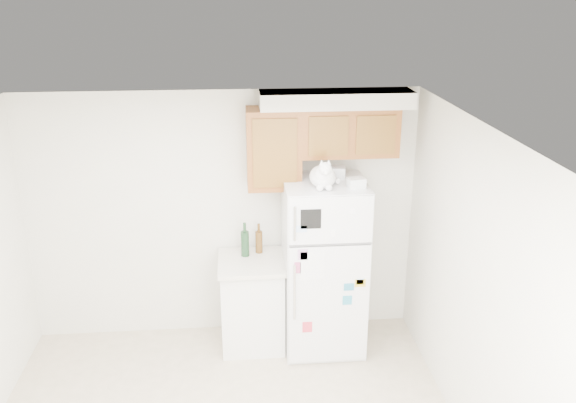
{
  "coord_description": "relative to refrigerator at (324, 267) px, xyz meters",
  "views": [
    {
      "loc": [
        0.15,
        -3.63,
        3.45
      ],
      "look_at": [
        0.61,
        1.55,
        1.55
      ],
      "focal_mm": 38.0,
      "sensor_mm": 36.0,
      "label": 1
    }
  ],
  "objects": [
    {
      "name": "base_counter",
      "position": [
        -0.69,
        0.07,
        -0.39
      ],
      "size": [
        0.64,
        0.64,
        0.92
      ],
      "color": "white",
      "rests_on": "ground_plane"
    },
    {
      "name": "room_shell",
      "position": [
        -0.84,
        -1.36,
        0.82
      ],
      "size": [
        3.84,
        4.04,
        2.52
      ],
      "color": "beige",
      "rests_on": "ground_plane"
    },
    {
      "name": "bottle_green",
      "position": [
        -0.75,
        0.17,
        0.24
      ],
      "size": [
        0.08,
        0.08,
        0.34
      ],
      "primitive_type": null,
      "color": "#19381E",
      "rests_on": "base_counter"
    },
    {
      "name": "storage_box_front",
      "position": [
        0.25,
        -0.16,
        0.89
      ],
      "size": [
        0.17,
        0.13,
        0.09
      ],
      "primitive_type": "cube",
      "rotation": [
        0.0,
        0.0,
        0.17
      ],
      "color": "white",
      "rests_on": "refrigerator"
    },
    {
      "name": "cat",
      "position": [
        -0.04,
        -0.13,
        0.96
      ],
      "size": [
        0.29,
        0.42,
        0.29
      ],
      "color": "white",
      "rests_on": "refrigerator"
    },
    {
      "name": "bottle_amber",
      "position": [
        -0.61,
        0.24,
        0.22
      ],
      "size": [
        0.07,
        0.07,
        0.3
      ],
      "primitive_type": null,
      "color": "#593814",
      "rests_on": "base_counter"
    },
    {
      "name": "refrigerator",
      "position": [
        0.0,
        0.0,
        0.0
      ],
      "size": [
        0.76,
        0.78,
        1.7
      ],
      "color": "white",
      "rests_on": "ground_plane"
    },
    {
      "name": "storage_box_back",
      "position": [
        0.12,
        0.17,
        0.9
      ],
      "size": [
        0.2,
        0.16,
        0.1
      ],
      "primitive_type": "cube",
      "rotation": [
        0.0,
        0.0,
        -0.2
      ],
      "color": "white",
      "rests_on": "refrigerator"
    }
  ]
}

